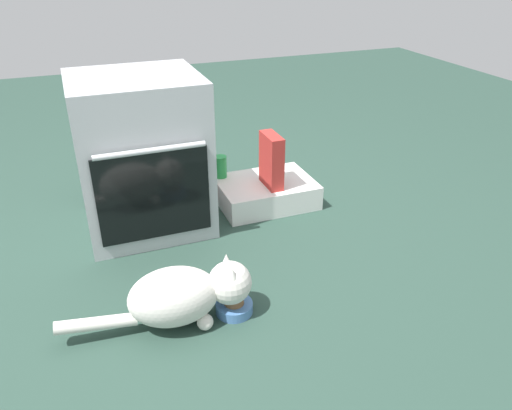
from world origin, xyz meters
The scene contains 7 objects.
ground centered at (0.00, 0.00, 0.00)m, with size 8.00×8.00×0.00m, color #284238.
oven centered at (-0.01, 0.46, 0.37)m, with size 0.58×0.58×0.75m.
pantry_cabinet centered at (0.62, 0.45, 0.07)m, with size 0.51×0.37×0.13m, color white.
food_bowl centered at (0.17, -0.35, 0.03)m, with size 0.14×0.14×0.08m.
cat centered at (-0.01, -0.33, 0.13)m, with size 0.72×0.24×0.24m.
cereal_box centered at (0.63, 0.40, 0.27)m, with size 0.07×0.18×0.28m, color #B72D28.
soda_can centered at (0.42, 0.59, 0.19)m, with size 0.07×0.07×0.12m, color green.
Camera 1 is at (-0.29, -1.78, 1.27)m, focal length 34.83 mm.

